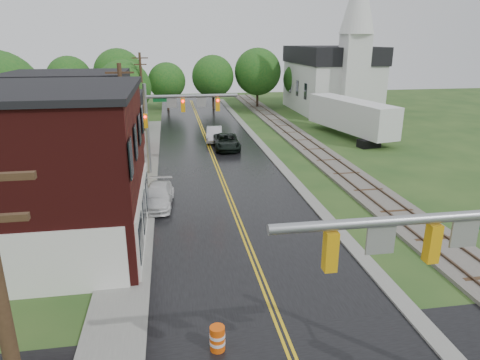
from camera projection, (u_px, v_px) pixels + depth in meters
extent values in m
cube|color=black|center=(215.00, 161.00, 38.46)|extent=(10.00, 90.00, 0.02)
cube|color=gray|center=(262.00, 146.00, 43.97)|extent=(0.80, 70.00, 0.12)
cube|color=gray|center=(141.00, 182.00, 32.83)|extent=(2.40, 50.00, 0.12)
cube|color=silver|center=(143.00, 213.00, 23.10)|extent=(0.10, 9.50, 3.00)
cube|color=tan|center=(74.00, 141.00, 32.02)|extent=(8.00, 7.00, 6.40)
cube|color=#3F0F0C|center=(105.00, 129.00, 40.92)|extent=(7.00, 6.00, 4.40)
cube|color=silver|center=(330.00, 88.00, 63.84)|extent=(10.00, 16.00, 7.00)
cube|color=black|center=(332.00, 55.00, 62.36)|extent=(10.40, 16.40, 2.40)
cube|color=silver|center=(353.00, 79.00, 55.72)|extent=(3.20, 3.20, 11.00)
cube|color=#59544C|center=(305.00, 143.00, 44.64)|extent=(3.20, 80.00, 0.20)
cube|color=#4C3828|center=(298.00, 142.00, 44.49)|extent=(0.10, 80.00, 0.12)
cube|color=#4C3828|center=(312.00, 141.00, 44.71)|extent=(0.10, 80.00, 0.12)
cylinder|color=gray|center=(410.00, 220.00, 10.58)|extent=(7.20, 0.26, 0.26)
cube|color=orange|center=(432.00, 243.00, 10.92)|extent=(0.32, 0.30, 1.05)
cube|color=orange|center=(330.00, 251.00, 10.50)|extent=(0.32, 0.30, 1.05)
cube|color=gray|center=(464.00, 234.00, 10.98)|extent=(0.75, 0.06, 0.75)
cube|color=gray|center=(381.00, 240.00, 10.63)|extent=(0.75, 0.06, 0.75)
cylinder|color=gray|center=(147.00, 130.00, 33.66)|extent=(0.28, 0.28, 7.20)
cylinder|color=gray|center=(192.00, 96.00, 33.39)|extent=(7.20, 0.26, 0.26)
cube|color=orange|center=(183.00, 105.00, 33.50)|extent=(0.32, 0.30, 1.05)
cube|color=orange|center=(218.00, 104.00, 33.92)|extent=(0.32, 0.30, 1.05)
cube|color=gray|center=(172.00, 103.00, 33.31)|extent=(0.75, 0.06, 0.75)
cube|color=gray|center=(201.00, 102.00, 33.66)|extent=(0.75, 0.06, 0.75)
cube|color=#0C5926|center=(162.00, 100.00, 33.12)|extent=(1.40, 0.04, 0.30)
sphere|color=#FF0C0C|center=(183.00, 101.00, 33.23)|extent=(0.20, 0.20, 0.20)
cylinder|color=#382616|center=(125.00, 133.00, 28.51)|extent=(0.28, 0.28, 9.00)
cube|color=#382616|center=(120.00, 73.00, 27.28)|extent=(1.80, 0.12, 0.12)
cube|color=#382616|center=(121.00, 84.00, 27.50)|extent=(1.40, 0.12, 0.12)
cylinder|color=#382616|center=(142.00, 93.00, 49.12)|extent=(0.28, 0.28, 9.00)
cube|color=#382616|center=(140.00, 58.00, 47.89)|extent=(1.80, 0.12, 0.12)
cube|color=#382616|center=(140.00, 64.00, 48.11)|extent=(1.40, 0.12, 0.12)
cylinder|color=black|center=(5.00, 145.00, 37.04)|extent=(0.36, 0.36, 3.42)
sphere|color=#164F1A|center=(4.00, 105.00, 35.65)|extent=(5.32, 5.32, 5.32)
cylinder|color=black|center=(73.00, 129.00, 45.26)|extent=(0.36, 0.36, 2.70)
sphere|color=#164F1A|center=(69.00, 98.00, 44.22)|extent=(6.00, 6.00, 6.00)
sphere|color=#164F1A|center=(75.00, 103.00, 44.10)|extent=(4.20, 4.20, 4.20)
cylinder|color=black|center=(126.00, 117.00, 51.62)|extent=(0.36, 0.36, 2.88)
sphere|color=#164F1A|center=(124.00, 88.00, 50.51)|extent=(6.40, 6.40, 6.40)
sphere|color=#164F1A|center=(129.00, 93.00, 50.40)|extent=(4.48, 4.48, 4.48)
imported|color=black|center=(227.00, 142.00, 42.36)|extent=(2.61, 5.36, 1.47)
imported|color=#B5B5BA|center=(214.00, 134.00, 45.65)|extent=(2.15, 4.76, 1.51)
imported|color=silver|center=(158.00, 196.00, 27.97)|extent=(2.26, 4.77, 1.34)
cube|color=black|center=(369.00, 143.00, 43.20)|extent=(2.34, 1.62, 0.80)
cylinder|color=gray|center=(338.00, 127.00, 50.90)|extent=(0.16, 0.16, 0.80)
cube|color=silver|center=(351.00, 115.00, 47.18)|extent=(5.52, 13.46, 3.29)
cylinder|color=#E7500A|center=(217.00, 339.00, 14.97)|extent=(0.57, 0.57, 0.95)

